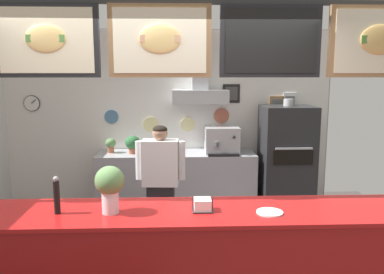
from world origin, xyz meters
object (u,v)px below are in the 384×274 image
(shop_worker, at_px, (161,187))
(basil_vase, at_px, (110,186))
(potted_thyme, at_px, (164,145))
(potted_sage, at_px, (133,143))
(pepper_grinder, at_px, (57,195))
(espresso_machine, at_px, (222,140))
(napkin_holder, at_px, (203,205))
(potted_basil, at_px, (111,144))
(condiment_plate, at_px, (270,212))
(pizza_oven, at_px, (286,161))

(shop_worker, xyz_separation_m, basil_vase, (-0.31, -1.54, 0.46))
(shop_worker, height_order, potted_thyme, shop_worker)
(potted_sage, xyz_separation_m, pepper_grinder, (-0.25, -2.84, 0.12))
(espresso_machine, bearing_deg, potted_sage, -179.54)
(potted_thyme, bearing_deg, potted_sage, -178.93)
(potted_thyme, bearing_deg, pepper_grinder, -104.02)
(potted_thyme, xyz_separation_m, pepper_grinder, (-0.71, -2.85, 0.16))
(napkin_holder, distance_m, basil_vase, 0.71)
(potted_basil, bearing_deg, pepper_grinder, -88.51)
(espresso_machine, height_order, basil_vase, basil_vase)
(shop_worker, distance_m, potted_sage, 1.40)
(potted_sage, bearing_deg, potted_thyme, 1.07)
(shop_worker, xyz_separation_m, espresso_machine, (0.85, 1.31, 0.31))
(potted_thyme, bearing_deg, condiment_plate, -73.40)
(espresso_machine, bearing_deg, pizza_oven, -6.68)
(potted_thyme, relative_size, potted_sage, 0.81)
(pizza_oven, height_order, basil_vase, pizza_oven)
(potted_basil, bearing_deg, potted_sage, -12.96)
(shop_worker, relative_size, condiment_plate, 7.60)
(pizza_oven, distance_m, potted_thyme, 1.80)
(potted_thyme, distance_m, condiment_plate, 3.03)
(pizza_oven, bearing_deg, condiment_plate, -108.09)
(pizza_oven, relative_size, basil_vase, 4.82)
(pizza_oven, relative_size, napkin_holder, 10.91)
(potted_sage, relative_size, basil_vase, 0.74)
(pizza_oven, distance_m, espresso_machine, 0.99)
(pepper_grinder, bearing_deg, condiment_plate, -1.97)
(pizza_oven, bearing_deg, basil_vase, -127.46)
(potted_sage, distance_m, pepper_grinder, 2.85)
(potted_sage, height_order, basil_vase, basil_vase)
(basil_vase, bearing_deg, potted_basil, 99.10)
(potted_basil, distance_m, basil_vase, 2.96)
(potted_thyme, relative_size, condiment_plate, 1.07)
(potted_basil, bearing_deg, napkin_holder, -68.23)
(shop_worker, bearing_deg, espresso_machine, -119.09)
(pizza_oven, xyz_separation_m, napkin_holder, (-1.41, -2.72, 0.29))
(condiment_plate, bearing_deg, potted_basil, 119.09)
(shop_worker, relative_size, espresso_machine, 2.98)
(potted_sage, bearing_deg, pizza_oven, -2.54)
(condiment_plate, xyz_separation_m, napkin_holder, (-0.50, 0.08, 0.04))
(shop_worker, distance_m, potted_basil, 1.60)
(pizza_oven, height_order, pepper_grinder, pizza_oven)
(potted_basil, bearing_deg, potted_thyme, -4.86)
(potted_thyme, relative_size, pepper_grinder, 0.74)
(espresso_machine, xyz_separation_m, potted_thyme, (-0.84, -0.00, -0.07))
(potted_sage, bearing_deg, condiment_plate, -65.41)
(potted_basil, bearing_deg, basil_vase, -80.90)
(espresso_machine, relative_size, basil_vase, 1.42)
(potted_basil, bearing_deg, condiment_plate, -60.91)
(potted_sage, xyz_separation_m, napkin_holder, (0.83, -2.82, 0.02))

